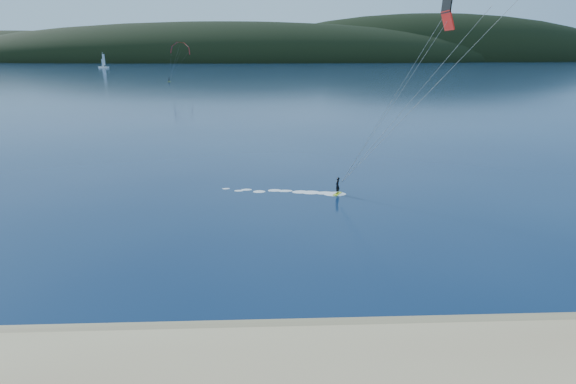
{
  "coord_description": "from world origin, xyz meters",
  "views": [
    {
      "loc": [
        2.03,
        -14.24,
        11.96
      ],
      "look_at": [
        3.09,
        10.0,
        5.0
      ],
      "focal_mm": 30.29,
      "sensor_mm": 36.0,
      "label": 1
    }
  ],
  "objects": [
    {
      "name": "wet_sand",
      "position": [
        0.0,
        4.5,
        0.05
      ],
      "size": [
        220.0,
        2.5,
        0.1
      ],
      "color": "#927754",
      "rests_on": "ground"
    },
    {
      "name": "headland",
      "position": [
        0.63,
        745.28,
        0.0
      ],
      "size": [
        1200.0,
        310.0,
        140.0
      ],
      "color": "black",
      "rests_on": "ground"
    },
    {
      "name": "sailboat",
      "position": [
        -131.12,
        402.56,
        0.95
      ],
      "size": [
        9.22,
        6.3,
        12.91
      ],
      "color": "white",
      "rests_on": "ground"
    },
    {
      "name": "kitesurfer_near",
      "position": [
        16.39,
        19.9,
        14.22
      ],
      "size": [
        23.14,
        9.85,
        18.67
      ],
      "color": "#D0ED1B",
      "rests_on": "ground"
    },
    {
      "name": "kitesurfer_far",
      "position": [
        -33.93,
        199.07,
        12.21
      ],
      "size": [
        10.78,
        5.59,
        14.61
      ],
      "color": "#D0ED1B",
      "rests_on": "ground"
    }
  ]
}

